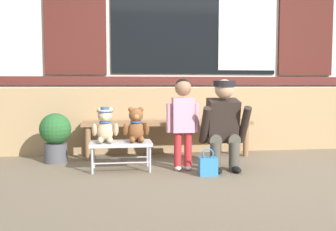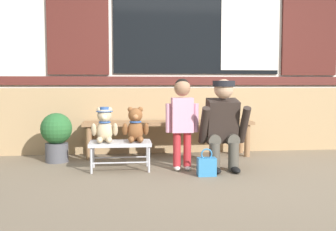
# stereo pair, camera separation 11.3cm
# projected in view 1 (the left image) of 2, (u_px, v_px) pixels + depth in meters

# --- Properties ---
(ground_plane) EXTENTS (60.00, 60.00, 0.00)m
(ground_plane) POSITION_uv_depth(u_px,v_px,m) (232.00, 174.00, 3.96)
(ground_plane) COLOR #756651
(brick_low_wall) EXTENTS (7.74, 0.25, 0.85)m
(brick_low_wall) POSITION_uv_depth(u_px,v_px,m) (201.00, 119.00, 5.34)
(brick_low_wall) COLOR tan
(brick_low_wall) RESTS_ON ground
(shop_facade) EXTENTS (7.90, 0.26, 3.61)m
(shop_facade) POSITION_uv_depth(u_px,v_px,m) (194.00, 22.00, 5.74)
(shop_facade) COLOR silver
(shop_facade) RESTS_ON ground
(wooden_bench_long) EXTENTS (2.10, 0.40, 0.44)m
(wooden_bench_long) POSITION_uv_depth(u_px,v_px,m) (167.00, 127.00, 4.91)
(wooden_bench_long) COLOR #8E6642
(wooden_bench_long) RESTS_ON ground
(small_display_bench) EXTENTS (0.64, 0.36, 0.30)m
(small_display_bench) POSITION_uv_depth(u_px,v_px,m) (121.00, 145.00, 4.11)
(small_display_bench) COLOR #BCBCC1
(small_display_bench) RESTS_ON ground
(teddy_bear_with_hat) EXTENTS (0.28, 0.27, 0.36)m
(teddy_bear_with_hat) POSITION_uv_depth(u_px,v_px,m) (105.00, 126.00, 4.07)
(teddy_bear_with_hat) COLOR #CCB289
(teddy_bear_with_hat) RESTS_ON small_display_bench
(teddy_bear_plain) EXTENTS (0.28, 0.26, 0.36)m
(teddy_bear_plain) POSITION_uv_depth(u_px,v_px,m) (136.00, 126.00, 4.11)
(teddy_bear_plain) COLOR brown
(teddy_bear_plain) RESTS_ON small_display_bench
(child_standing) EXTENTS (0.35, 0.18, 0.96)m
(child_standing) POSITION_uv_depth(u_px,v_px,m) (183.00, 114.00, 4.09)
(child_standing) COLOR #B7282D
(child_standing) RESTS_ON ground
(adult_crouching) EXTENTS (0.50, 0.49, 0.95)m
(adult_crouching) POSITION_uv_depth(u_px,v_px,m) (224.00, 124.00, 4.13)
(adult_crouching) COLOR #4C473D
(adult_crouching) RESTS_ON ground
(handbag_on_ground) EXTENTS (0.18, 0.11, 0.27)m
(handbag_on_ground) POSITION_uv_depth(u_px,v_px,m) (208.00, 166.00, 3.87)
(handbag_on_ground) COLOR teal
(handbag_on_ground) RESTS_ON ground
(potted_plant) EXTENTS (0.36, 0.36, 0.57)m
(potted_plant) POSITION_uv_depth(u_px,v_px,m) (55.00, 135.00, 4.51)
(potted_plant) COLOR #4C4C51
(potted_plant) RESTS_ON ground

